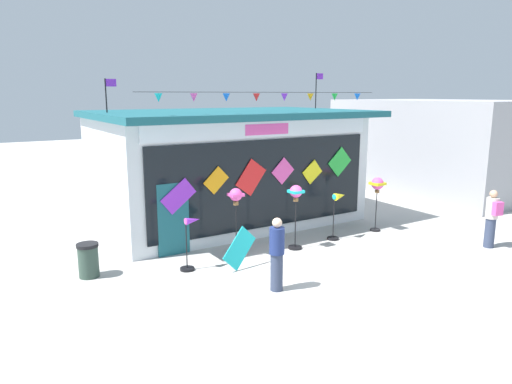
{
  "coord_description": "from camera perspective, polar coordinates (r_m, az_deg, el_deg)",
  "views": [
    {
      "loc": [
        -7.1,
        -8.5,
        4.32
      ],
      "look_at": [
        0.11,
        3.12,
        1.49
      ],
      "focal_mm": 33.12,
      "sensor_mm": 36.0,
      "label": 1
    }
  ],
  "objects": [
    {
      "name": "wind_spinner_left",
      "position": [
        12.44,
        -2.45,
        -1.21
      ],
      "size": [
        0.35,
        0.35,
        1.91
      ],
      "color": "black",
      "rests_on": "ground_plane"
    },
    {
      "name": "wind_spinner_right",
      "position": [
        15.44,
        14.44,
        0.52
      ],
      "size": [
        0.4,
        0.4,
        1.75
      ],
      "color": "black",
      "rests_on": "ground_plane"
    },
    {
      "name": "person_mid_plaza",
      "position": [
        15.02,
        26.59,
        -2.77
      ],
      "size": [
        0.37,
        0.47,
        1.68
      ],
      "rotation": [
        0.0,
        0.0,
        2.88
      ],
      "color": "#333D56",
      "rests_on": "ground_plane"
    },
    {
      "name": "display_kite_on_ground",
      "position": [
        11.92,
        -2.01,
        -6.82
      ],
      "size": [
        1.07,
        0.24,
        1.07
      ],
      "primitive_type": "cube",
      "rotation": [
        -0.21,
        0.79,
        0.0
      ],
      "color": "#19B7BC",
      "rests_on": "ground_plane"
    },
    {
      "name": "wind_spinner_center_left",
      "position": [
        13.24,
        4.83,
        -1.0
      ],
      "size": [
        0.39,
        0.39,
        1.85
      ],
      "color": "black",
      "rests_on": "ground_plane"
    },
    {
      "name": "neighbour_building",
      "position": [
        23.25,
        21.32,
        5.27
      ],
      "size": [
        5.92,
        8.48,
        4.07
      ],
      "primitive_type": "cube",
      "color": "#99999E",
      "rests_on": "ground_plane"
    },
    {
      "name": "person_near_camera",
      "position": [
        10.56,
        2.53,
        -7.47
      ],
      "size": [
        0.34,
        0.34,
        1.68
      ],
      "rotation": [
        0.0,
        0.0,
        2.48
      ],
      "color": "#333D56",
      "rests_on": "ground_plane"
    },
    {
      "name": "trash_bin",
      "position": [
        12.13,
        -19.59,
        -7.74
      ],
      "size": [
        0.52,
        0.52,
        0.84
      ],
      "color": "#2D4238",
      "rests_on": "ground_plane"
    },
    {
      "name": "kite_shop_building",
      "position": [
        16.32,
        -3.66,
        3.22
      ],
      "size": [
        8.74,
        5.93,
        5.11
      ],
      "color": "silver",
      "rests_on": "ground_plane"
    },
    {
      "name": "wind_spinner_far_left",
      "position": [
        11.91,
        -7.94,
        -5.7
      ],
      "size": [
        0.58,
        0.36,
        1.35
      ],
      "color": "black",
      "rests_on": "ground_plane"
    },
    {
      "name": "wind_spinner_center_right",
      "position": [
        14.44,
        9.88,
        -1.76
      ],
      "size": [
        0.65,
        0.36,
        1.44
      ],
      "color": "black",
      "rests_on": "ground_plane"
    },
    {
      "name": "ground_plane",
      "position": [
        11.89,
        7.62,
        -9.71
      ],
      "size": [
        80.0,
        80.0,
        0.0
      ],
      "primitive_type": "plane",
      "color": "#ADAAA5"
    }
  ]
}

